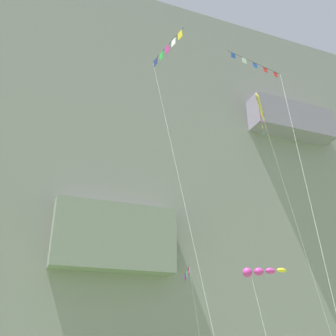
% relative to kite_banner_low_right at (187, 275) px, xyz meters
% --- Properties ---
extents(cliff_face, '(180.00, 23.94, 57.71)m').
position_rel_kite_banner_low_right_xyz_m(cliff_face, '(-5.52, 20.56, 19.99)').
color(cliff_face, gray).
rests_on(cliff_face, ground).
extents(kite_banner_low_right, '(1.46, 5.58, 9.31)m').
position_rel_kite_banner_low_right_xyz_m(kite_banner_low_right, '(0.00, 0.00, 0.00)').
color(kite_banner_low_right, black).
rests_on(kite_banner_low_right, ground).
extents(kite_banner_mid_right, '(4.04, 5.20, 17.32)m').
position_rel_kite_banner_low_right_xyz_m(kite_banner_mid_right, '(-4.87, -22.47, 5.85)').
color(kite_banner_mid_right, black).
rests_on(kite_banner_mid_right, ground).
extents(kite_windsock_upper_mid, '(5.23, 6.14, 8.27)m').
position_rel_kite_banner_low_right_xyz_m(kite_windsock_upper_mid, '(2.62, -8.74, -0.93)').
color(kite_windsock_upper_mid, '#CC3399').
rests_on(kite_windsock_upper_mid, ground).
extents(kite_banner_low_center, '(1.32, 5.87, 19.74)m').
position_rel_kite_banner_low_right_xyz_m(kite_banner_low_center, '(-9.17, -18.98, 9.47)').
color(kite_banner_low_center, black).
rests_on(kite_banner_low_center, ground).
extents(kite_diamond_mid_left, '(2.61, 4.08, 22.73)m').
position_rel_kite_banner_low_right_xyz_m(kite_diamond_mid_left, '(1.72, -12.95, 12.22)').
color(kite_diamond_mid_left, yellow).
rests_on(kite_diamond_mid_left, ground).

